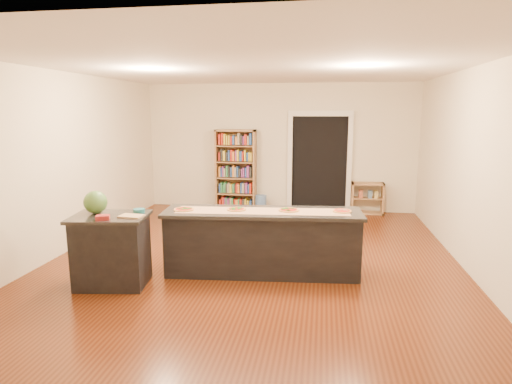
% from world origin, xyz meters
% --- Properties ---
extents(room, '(6.00, 7.00, 2.80)m').
position_xyz_m(room, '(0.00, 0.00, 1.40)').
color(room, beige).
rests_on(room, ground).
extents(doorway, '(1.40, 0.09, 2.21)m').
position_xyz_m(doorway, '(0.90, 3.46, 1.20)').
color(doorway, black).
rests_on(doorway, room).
extents(kitchen_island, '(2.66, 0.72, 0.88)m').
position_xyz_m(kitchen_island, '(0.20, -0.49, 0.44)').
color(kitchen_island, black).
rests_on(kitchen_island, ground).
extents(side_counter, '(0.93, 0.68, 0.92)m').
position_xyz_m(side_counter, '(-1.63, -1.20, 0.46)').
color(side_counter, black).
rests_on(side_counter, ground).
extents(bookshelf, '(0.90, 0.32, 1.80)m').
position_xyz_m(bookshelf, '(-0.95, 3.29, 0.90)').
color(bookshelf, '#9E754C').
rests_on(bookshelf, ground).
extents(low_shelf, '(0.68, 0.29, 0.68)m').
position_xyz_m(low_shelf, '(1.95, 3.30, 0.34)').
color(low_shelf, '#9E754C').
rests_on(low_shelf, ground).
extents(waste_bin, '(0.25, 0.25, 0.36)m').
position_xyz_m(waste_bin, '(-0.36, 3.16, 0.18)').
color(waste_bin, '#4C72AB').
rests_on(waste_bin, ground).
extents(kraft_paper, '(2.34, 0.61, 0.00)m').
position_xyz_m(kraft_paper, '(0.20, -0.51, 0.88)').
color(kraft_paper, tan).
rests_on(kraft_paper, kitchen_island).
extents(watermelon, '(0.29, 0.29, 0.29)m').
position_xyz_m(watermelon, '(-1.85, -1.13, 1.06)').
color(watermelon, '#144214').
rests_on(watermelon, side_counter).
extents(cutting_board, '(0.30, 0.21, 0.02)m').
position_xyz_m(cutting_board, '(-1.33, -1.23, 0.93)').
color(cutting_board, tan).
rests_on(cutting_board, side_counter).
extents(package_red, '(0.19, 0.16, 0.06)m').
position_xyz_m(package_red, '(-1.60, -1.42, 0.94)').
color(package_red, maroon).
rests_on(package_red, side_counter).
extents(package_teal, '(0.15, 0.15, 0.06)m').
position_xyz_m(package_teal, '(-1.32, -1.03, 0.94)').
color(package_teal, '#195966').
rests_on(package_teal, side_counter).
extents(pizza_a, '(0.25, 0.25, 0.02)m').
position_xyz_m(pizza_a, '(-0.86, -0.63, 0.89)').
color(pizza_a, tan).
rests_on(pizza_a, kitchen_island).
extents(pizza_b, '(0.26, 0.26, 0.02)m').
position_xyz_m(pizza_b, '(-0.16, -0.51, 0.89)').
color(pizza_b, tan).
rests_on(pizza_b, kitchen_island).
extents(pizza_c, '(0.27, 0.27, 0.02)m').
position_xyz_m(pizza_c, '(0.55, -0.44, 0.89)').
color(pizza_c, tan).
rests_on(pizza_c, kitchen_island).
extents(pizza_d, '(0.27, 0.27, 0.02)m').
position_xyz_m(pizza_d, '(1.25, -0.39, 0.89)').
color(pizza_d, tan).
rests_on(pizza_d, kitchen_island).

